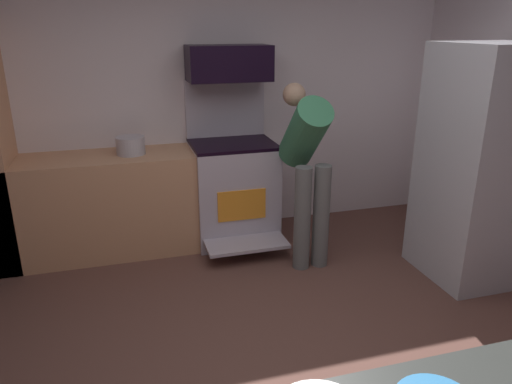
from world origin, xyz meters
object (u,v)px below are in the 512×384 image
object	(u,v)px
microwave	(229,63)
stock_pot	(131,145)
refrigerator	(486,165)
oven_range	(233,188)
person_cook	(306,160)

from	to	relation	value
microwave	stock_pot	size ratio (longest dim) A/B	2.99
refrigerator	stock_pot	distance (m)	2.95
oven_range	refrigerator	bearing A→B (deg)	-34.88
stock_pot	refrigerator	bearing A→B (deg)	-24.92
oven_range	stock_pot	distance (m)	1.02
person_cook	stock_pot	xyz separation A→B (m)	(-1.40, 0.62, 0.07)
microwave	person_cook	bearing A→B (deg)	-54.78
stock_pot	person_cook	bearing A→B (deg)	-23.76
microwave	person_cook	xyz separation A→B (m)	(0.49, -0.70, -0.74)
refrigerator	stock_pot	size ratio (longest dim) A/B	7.50
oven_range	refrigerator	size ratio (longest dim) A/B	0.81
oven_range	microwave	bearing A→B (deg)	90.00
person_cook	refrigerator	bearing A→B (deg)	-26.19
microwave	refrigerator	distance (m)	2.32
person_cook	microwave	bearing A→B (deg)	125.22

